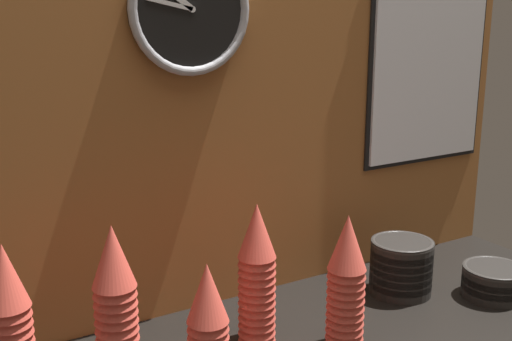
# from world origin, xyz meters

# --- Properties ---
(wall_tiled_back) EXTENTS (1.60, 0.03, 1.05)m
(wall_tiled_back) POSITION_xyz_m (0.00, 0.27, 0.53)
(wall_tiled_back) COLOR #A3602D
(wall_tiled_back) RESTS_ON ground_plane
(cup_stack_left) EXTENTS (0.08, 0.08, 0.32)m
(cup_stack_left) POSITION_xyz_m (-0.39, 0.03, 0.16)
(cup_stack_left) COLOR #DB4C3D
(cup_stack_left) RESTS_ON ground_plane
(cup_stack_far_left) EXTENTS (0.08, 0.08, 0.30)m
(cup_stack_far_left) POSITION_xyz_m (-0.56, 0.08, 0.15)
(cup_stack_far_left) COLOR #DB4C3D
(cup_stack_far_left) RESTS_ON ground_plane
(cup_stack_center_left) EXTENTS (0.08, 0.08, 0.23)m
(cup_stack_center_left) POSITION_xyz_m (-0.24, -0.03, 0.12)
(cup_stack_center_left) COLOR #DB4C3D
(cup_stack_center_left) RESTS_ON ground_plane
(cup_stack_center_right) EXTENTS (0.08, 0.08, 0.28)m
(cup_stack_center_right) POSITION_xyz_m (0.05, -0.06, 0.14)
(cup_stack_center_right) COLOR #DB4C3D
(cup_stack_center_right) RESTS_ON ground_plane
(cup_stack_center) EXTENTS (0.08, 0.08, 0.30)m
(cup_stack_center) POSITION_xyz_m (-0.09, 0.05, 0.15)
(cup_stack_center) COLOR #DB4C3D
(cup_stack_center) RESTS_ON ground_plane
(bowl_stack_far_right) EXTENTS (0.15, 0.15, 0.08)m
(bowl_stack_far_right) POSITION_xyz_m (0.51, -0.07, 0.04)
(bowl_stack_far_right) COLOR black
(bowl_stack_far_right) RESTS_ON ground_plane
(bowl_stack_right) EXTENTS (0.15, 0.15, 0.13)m
(bowl_stack_right) POSITION_xyz_m (0.33, 0.07, 0.07)
(bowl_stack_right) COLOR black
(bowl_stack_right) RESTS_ON ground_plane
(wall_clock) EXTENTS (0.27, 0.03, 0.27)m
(wall_clock) POSITION_xyz_m (-0.13, 0.23, 0.67)
(wall_clock) COLOR black
(menu_board) EXTENTS (0.41, 0.01, 0.53)m
(menu_board) POSITION_xyz_m (0.56, 0.24, 0.53)
(menu_board) COLOR black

